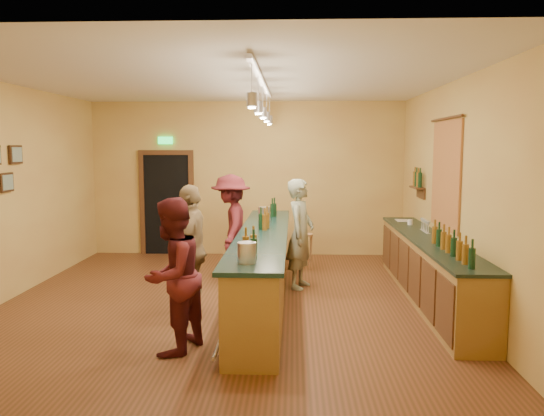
{
  "coord_description": "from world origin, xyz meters",
  "views": [
    {
      "loc": [
        0.97,
        -7.55,
        2.26
      ],
      "look_at": [
        0.66,
        0.2,
        1.37
      ],
      "focal_mm": 35.0,
      "sensor_mm": 36.0,
      "label": 1
    }
  ],
  "objects_px": {
    "bar_stool": "(304,242)",
    "tasting_bar": "(263,262)",
    "customer_a": "(172,276)",
    "back_counter": "(429,268)",
    "customer_b": "(191,250)",
    "bartender": "(300,234)",
    "customer_c": "(231,226)"
  },
  "relations": [
    {
      "from": "bar_stool",
      "to": "tasting_bar",
      "type": "bearing_deg",
      "value": -106.95
    },
    {
      "from": "customer_a",
      "to": "bar_stool",
      "type": "bearing_deg",
      "value": 179.53
    },
    {
      "from": "back_counter",
      "to": "bar_stool",
      "type": "relative_size",
      "value": 6.73
    },
    {
      "from": "customer_b",
      "to": "bar_stool",
      "type": "height_order",
      "value": "customer_b"
    },
    {
      "from": "bartender",
      "to": "customer_a",
      "type": "relative_size",
      "value": 1.02
    },
    {
      "from": "back_counter",
      "to": "tasting_bar",
      "type": "bearing_deg",
      "value": -175.74
    },
    {
      "from": "customer_b",
      "to": "bartender",
      "type": "bearing_deg",
      "value": 133.21
    },
    {
      "from": "bartender",
      "to": "back_counter",
      "type": "bearing_deg",
      "value": -92.3
    },
    {
      "from": "back_counter",
      "to": "customer_c",
      "type": "bearing_deg",
      "value": 156.81
    },
    {
      "from": "tasting_bar",
      "to": "customer_a",
      "type": "distance_m",
      "value": 2.14
    },
    {
      "from": "back_counter",
      "to": "bar_stool",
      "type": "distance_m",
      "value": 2.62
    },
    {
      "from": "customer_a",
      "to": "customer_c",
      "type": "distance_m",
      "value": 3.44
    },
    {
      "from": "customer_a",
      "to": "bartender",
      "type": "bearing_deg",
      "value": 172.89
    },
    {
      "from": "bartender",
      "to": "bar_stool",
      "type": "distance_m",
      "value": 1.29
    },
    {
      "from": "back_counter",
      "to": "customer_a",
      "type": "height_order",
      "value": "customer_a"
    },
    {
      "from": "customer_a",
      "to": "customer_b",
      "type": "relative_size",
      "value": 0.97
    },
    {
      "from": "customer_b",
      "to": "bar_stool",
      "type": "xyz_separation_m",
      "value": [
        1.58,
        2.63,
        -0.35
      ]
    },
    {
      "from": "customer_c",
      "to": "bar_stool",
      "type": "height_order",
      "value": "customer_c"
    },
    {
      "from": "bartender",
      "to": "customer_b",
      "type": "relative_size",
      "value": 1.0
    },
    {
      "from": "tasting_bar",
      "to": "customer_a",
      "type": "relative_size",
      "value": 2.97
    },
    {
      "from": "bartender",
      "to": "customer_a",
      "type": "xyz_separation_m",
      "value": [
        -1.44,
        -2.78,
        -0.02
      ]
    },
    {
      "from": "back_counter",
      "to": "customer_b",
      "type": "xyz_separation_m",
      "value": [
        -3.38,
        -0.73,
        0.4
      ]
    },
    {
      "from": "customer_a",
      "to": "customer_c",
      "type": "bearing_deg",
      "value": -163.75
    },
    {
      "from": "tasting_bar",
      "to": "bar_stool",
      "type": "bearing_deg",
      "value": 73.05
    },
    {
      "from": "customer_c",
      "to": "bar_stool",
      "type": "distance_m",
      "value": 1.45
    },
    {
      "from": "back_counter",
      "to": "bartender",
      "type": "height_order",
      "value": "bartender"
    },
    {
      "from": "tasting_bar",
      "to": "customer_b",
      "type": "height_order",
      "value": "customer_b"
    },
    {
      "from": "back_counter",
      "to": "customer_c",
      "type": "distance_m",
      "value": 3.38
    },
    {
      "from": "customer_a",
      "to": "customer_b",
      "type": "bearing_deg",
      "value": -157.59
    },
    {
      "from": "tasting_bar",
      "to": "bar_stool",
      "type": "height_order",
      "value": "tasting_bar"
    },
    {
      "from": "customer_c",
      "to": "bar_stool",
      "type": "xyz_separation_m",
      "value": [
        1.28,
        0.58,
        -0.37
      ]
    },
    {
      "from": "customer_a",
      "to": "customer_b",
      "type": "height_order",
      "value": "customer_b"
    }
  ]
}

